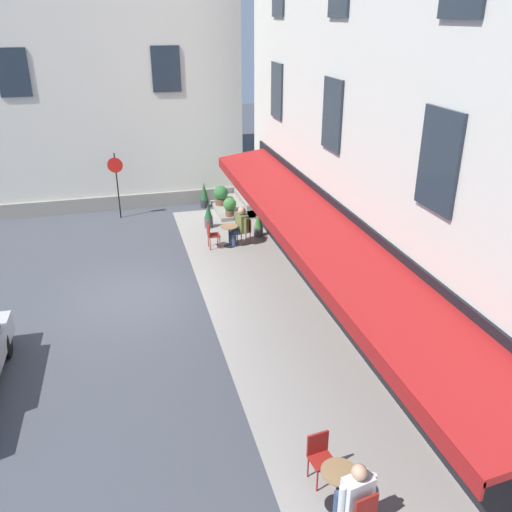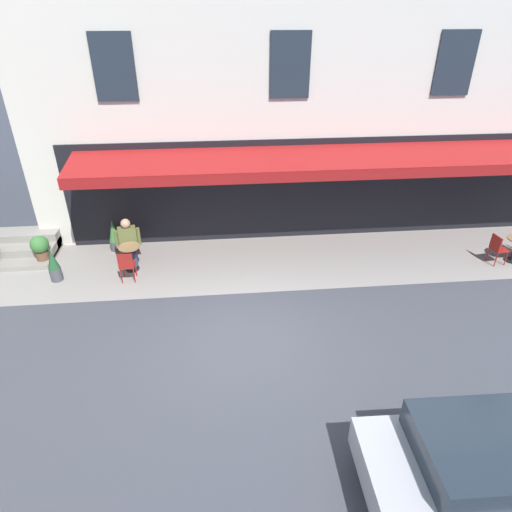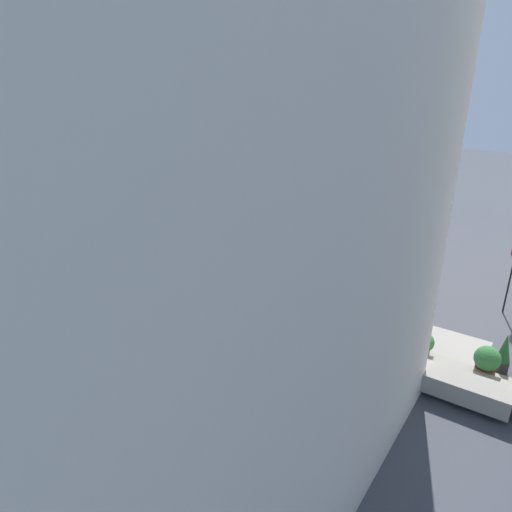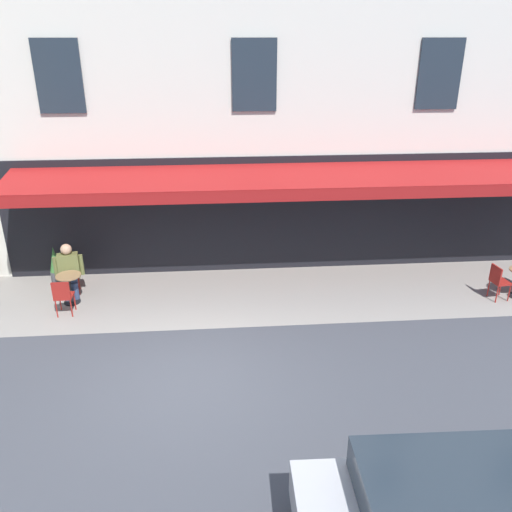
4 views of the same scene
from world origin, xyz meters
TOP-DOWN VIEW (x-y plane):
  - ground_plane at (0.00, 0.00)m, footprint 70.00×70.00m
  - sidewalk_cafe_terrace at (-3.25, -3.40)m, footprint 20.50×3.20m
  - cafe_table_near_entrance at (3.00, -3.32)m, footprint 0.60×0.60m
  - cafe_chair_red_back_row at (2.99, -2.69)m, footprint 0.40×0.40m
  - cafe_chair_red_corner_right at (3.13, -3.94)m, footprint 0.47×0.47m
  - cafe_chair_red_near_door at (-7.54, -2.65)m, footprint 0.45×0.45m
  - seated_companion_in_olive at (3.09, -3.73)m, footprint 0.71×0.65m
  - potted_plant_under_sign at (3.67, -4.55)m, footprint 0.33×0.33m

SIDE VIEW (x-z plane):
  - ground_plane at x=0.00m, z-range 0.00..0.00m
  - sidewalk_cafe_terrace at x=-3.25m, z-range 0.00..0.01m
  - cafe_table_near_entrance at x=3.00m, z-range 0.12..0.87m
  - potted_plant_under_sign at x=3.67m, z-range -0.01..1.00m
  - cafe_chair_red_back_row at x=2.99m, z-range 0.09..1.00m
  - cafe_chair_red_corner_right at x=3.13m, z-range 0.09..1.00m
  - cafe_chair_red_near_door at x=-7.54m, z-range 0.09..1.00m
  - seated_companion_in_olive at x=3.09m, z-range 0.04..1.41m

